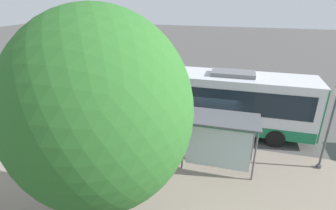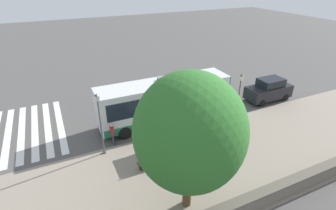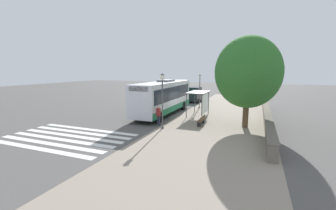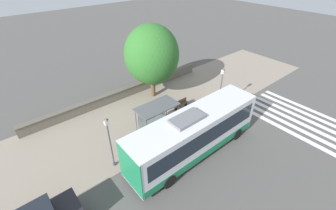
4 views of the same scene
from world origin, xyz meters
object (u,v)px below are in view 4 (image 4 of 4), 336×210
bus (194,133)px  street_lamp_far (221,87)px  street_lamp_near (109,139)px  shade_tree (152,55)px  bench (181,104)px  pedestrian (219,109)px  bus_shelter (156,109)px

bus → street_lamp_far: size_ratio=2.40×
bus → street_lamp_near: bearing=-117.2°
bus → shade_tree: (-8.62, 2.63, 2.68)m
bus → bench: size_ratio=6.47×
bus → street_lamp_far: street_lamp_far is taller
street_lamp_near → street_lamp_far: 10.92m
street_lamp_far → shade_tree: (-6.30, -3.02, 1.92)m
pedestrian → street_lamp_far: size_ratio=0.38×
pedestrian → street_lamp_far: bearing=131.7°
bench → street_lamp_near: (2.32, -8.57, 2.03)m
bench → street_lamp_near: 9.11m
shade_tree → bus_shelter: bearing=-33.8°
bus_shelter → shade_tree: bearing=146.2°
street_lamp_near → bus: bearing=62.8°
shade_tree → street_lamp_near: bearing=-53.2°
shade_tree → pedestrian: bearing=17.3°
bus → street_lamp_far: 6.16m
bench → shade_tree: (-3.59, -0.68, 4.13)m
street_lamp_far → pedestrian: bearing=-48.3°
bus_shelter → street_lamp_far: size_ratio=0.77×
street_lamp_near → bench: bearing=105.2°
street_lamp_far → shade_tree: shade_tree is taller
street_lamp_near → street_lamp_far: size_ratio=0.93×
pedestrian → shade_tree: size_ratio=0.23×
bus → bus_shelter: bearing=-172.3°
bench → pedestrian: bearing=23.7°
bus_shelter → pedestrian: 5.94m
pedestrian → shade_tree: (-7.04, -2.20, 3.58)m
bus → shade_tree: shade_tree is taller
street_lamp_near → shade_tree: 10.08m
pedestrian → bus_shelter: bearing=-113.4°
bus_shelter → street_lamp_near: bearing=-75.9°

